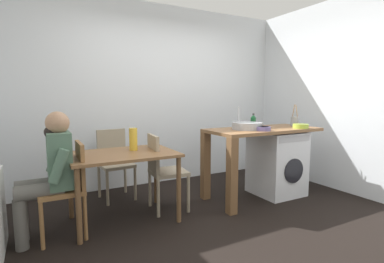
% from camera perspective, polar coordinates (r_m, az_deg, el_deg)
% --- Properties ---
extents(ground_plane, '(5.46, 5.46, 0.00)m').
position_cam_1_polar(ground_plane, '(3.30, 5.39, -17.06)').
color(ground_plane, black).
extents(wall_back, '(4.60, 0.10, 2.70)m').
position_cam_1_polar(wall_back, '(4.57, -6.77, 6.98)').
color(wall_back, silver).
rests_on(wall_back, ground_plane).
extents(wall_counter_side, '(0.10, 3.80, 2.70)m').
position_cam_1_polar(wall_counter_side, '(4.58, 28.71, 6.19)').
color(wall_counter_side, silver).
rests_on(wall_counter_side, ground_plane).
extents(dining_table, '(1.10, 0.76, 0.74)m').
position_cam_1_polar(dining_table, '(3.22, -13.29, -5.75)').
color(dining_table, brown).
rests_on(dining_table, ground_plane).
extents(chair_person_seat, '(0.40, 0.40, 0.90)m').
position_cam_1_polar(chair_person_seat, '(3.07, -22.72, -9.36)').
color(chair_person_seat, olive).
rests_on(chair_person_seat, ground_plane).
extents(chair_opposite, '(0.44, 0.44, 0.90)m').
position_cam_1_polar(chair_opposite, '(3.46, -5.79, -7.06)').
color(chair_opposite, gray).
rests_on(chair_opposite, ground_plane).
extents(chair_spare_by_wall, '(0.43, 0.43, 0.90)m').
position_cam_1_polar(chair_spare_by_wall, '(4.01, -14.85, -5.31)').
color(chair_spare_by_wall, gray).
rests_on(chair_spare_by_wall, ground_plane).
extents(seated_person, '(0.50, 0.51, 1.20)m').
position_cam_1_polar(seated_person, '(3.02, -25.93, -6.58)').
color(seated_person, '#595651').
rests_on(seated_person, ground_plane).
extents(kitchen_counter, '(1.50, 0.68, 0.92)m').
position_cam_1_polar(kitchen_counter, '(3.83, 11.20, -1.92)').
color(kitchen_counter, brown).
rests_on(kitchen_counter, ground_plane).
extents(washing_machine, '(0.60, 0.61, 0.86)m').
position_cam_1_polar(washing_machine, '(4.20, 16.13, -5.88)').
color(washing_machine, silver).
rests_on(washing_machine, ground_plane).
extents(sink_basin, '(0.38, 0.38, 0.09)m').
position_cam_1_polar(sink_basin, '(3.77, 10.67, 1.08)').
color(sink_basin, '#9EA0A5').
rests_on(sink_basin, kitchen_counter).
extents(tap, '(0.02, 0.02, 0.28)m').
position_cam_1_polar(tap, '(3.90, 9.03, 2.71)').
color(tap, '#B2B2B7').
rests_on(tap, kitchen_counter).
extents(bottle_tall_green, '(0.07, 0.07, 0.18)m').
position_cam_1_polar(bottle_tall_green, '(4.07, 11.81, 2.01)').
color(bottle_tall_green, '#19592D').
rests_on(bottle_tall_green, kitchen_counter).
extents(mixing_bowl, '(0.18, 0.18, 0.05)m').
position_cam_1_polar(mixing_bowl, '(3.68, 13.65, 0.60)').
color(mixing_bowl, slate).
rests_on(mixing_bowl, kitchen_counter).
extents(utensil_crock, '(0.11, 0.11, 0.30)m').
position_cam_1_polar(utensil_crock, '(4.42, 19.30, 1.97)').
color(utensil_crock, gray).
rests_on(utensil_crock, kitchen_counter).
extents(colander, '(0.20, 0.20, 0.06)m').
position_cam_1_polar(colander, '(4.11, 20.36, 1.04)').
color(colander, '#A8C63D').
rests_on(colander, kitchen_counter).
extents(vase, '(0.09, 0.09, 0.25)m').
position_cam_1_polar(vase, '(3.32, -11.35, -1.46)').
color(vase, gold).
rests_on(vase, dining_table).
extents(scissors, '(0.15, 0.06, 0.01)m').
position_cam_1_polar(scissors, '(3.84, 14.06, 0.48)').
color(scissors, '#B2B2B7').
rests_on(scissors, kitchen_counter).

